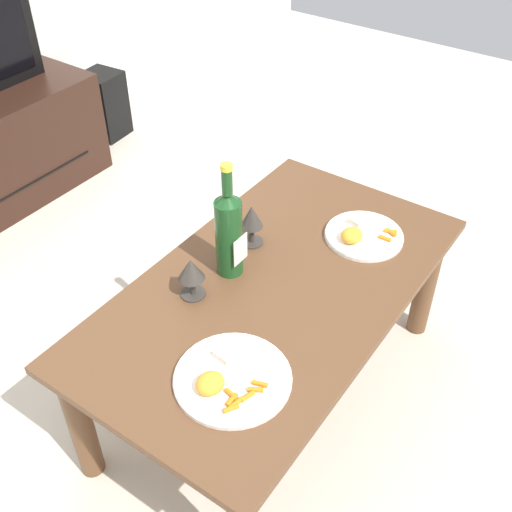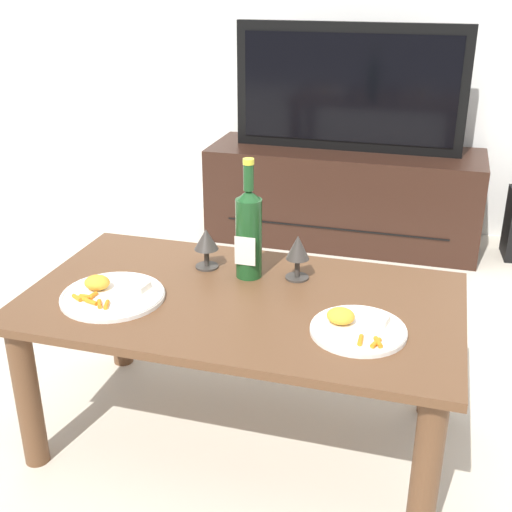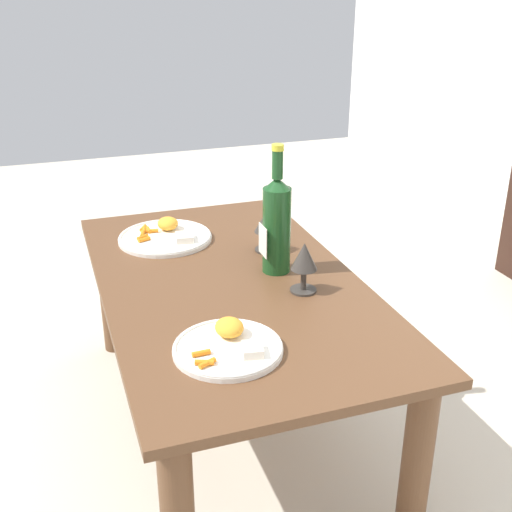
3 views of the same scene
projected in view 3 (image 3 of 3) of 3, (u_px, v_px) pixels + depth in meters
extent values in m
plane|color=beige|center=(232.00, 423.00, 1.96)|extent=(6.40, 6.40, 0.00)
cube|color=brown|center=(230.00, 285.00, 1.77)|extent=(1.22, 0.68, 0.03)
cylinder|color=brown|center=(110.00, 292.00, 2.25)|extent=(0.07, 0.07, 0.45)
cylinder|color=brown|center=(260.00, 270.00, 2.42)|extent=(0.07, 0.07, 0.45)
cylinder|color=brown|center=(417.00, 461.00, 1.47)|extent=(0.07, 0.07, 0.45)
cylinder|color=#19471E|center=(277.00, 231.00, 1.77)|extent=(0.08, 0.08, 0.24)
cone|color=#19471E|center=(277.00, 184.00, 1.72)|extent=(0.08, 0.08, 0.04)
cylinder|color=#19471E|center=(278.00, 165.00, 1.70)|extent=(0.03, 0.03, 0.08)
cylinder|color=yellow|center=(278.00, 147.00, 1.68)|extent=(0.03, 0.03, 0.02)
cube|color=silver|center=(263.00, 241.00, 1.77)|extent=(0.06, 0.00, 0.09)
cylinder|color=#38332D|center=(267.00, 250.00, 1.95)|extent=(0.07, 0.07, 0.01)
cylinder|color=#38332D|center=(267.00, 240.00, 1.94)|extent=(0.02, 0.02, 0.06)
cone|color=#38332D|center=(267.00, 221.00, 1.92)|extent=(0.07, 0.07, 0.07)
cylinder|color=#38332D|center=(303.00, 290.00, 1.70)|extent=(0.07, 0.07, 0.01)
cylinder|color=#38332D|center=(304.00, 279.00, 1.69)|extent=(0.02, 0.02, 0.06)
cone|color=#38332D|center=(304.00, 256.00, 1.67)|extent=(0.07, 0.07, 0.07)
cylinder|color=white|center=(165.00, 238.00, 2.03)|extent=(0.29, 0.29, 0.01)
torus|color=white|center=(165.00, 236.00, 2.02)|extent=(0.29, 0.29, 0.01)
ellipsoid|color=orange|center=(168.00, 223.00, 2.07)|extent=(0.07, 0.07, 0.04)
cube|color=beige|center=(185.00, 237.00, 1.99)|extent=(0.07, 0.06, 0.02)
cylinder|color=orange|center=(152.00, 231.00, 2.05)|extent=(0.02, 0.04, 0.01)
cylinder|color=orange|center=(149.00, 230.00, 2.06)|extent=(0.04, 0.01, 0.01)
cylinder|color=orange|center=(144.00, 230.00, 2.06)|extent=(0.04, 0.02, 0.01)
cylinder|color=orange|center=(143.00, 228.00, 2.07)|extent=(0.04, 0.03, 0.01)
cylinder|color=orange|center=(142.00, 234.00, 2.03)|extent=(0.04, 0.02, 0.01)
cylinder|color=orange|center=(144.00, 239.00, 1.99)|extent=(0.02, 0.04, 0.01)
cylinder|color=orange|center=(143.00, 237.00, 2.00)|extent=(0.03, 0.04, 0.01)
cylinder|color=white|center=(228.00, 349.00, 1.43)|extent=(0.25, 0.25, 0.01)
torus|color=white|center=(228.00, 346.00, 1.43)|extent=(0.24, 0.24, 0.01)
ellipsoid|color=orange|center=(229.00, 327.00, 1.47)|extent=(0.07, 0.07, 0.04)
cube|color=beige|center=(252.00, 350.00, 1.40)|extent=(0.06, 0.05, 0.02)
cylinder|color=orange|center=(201.00, 353.00, 1.40)|extent=(0.01, 0.04, 0.01)
cylinder|color=orange|center=(204.00, 362.00, 1.36)|extent=(0.03, 0.04, 0.01)
cylinder|color=orange|center=(207.00, 363.00, 1.36)|extent=(0.03, 0.04, 0.01)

